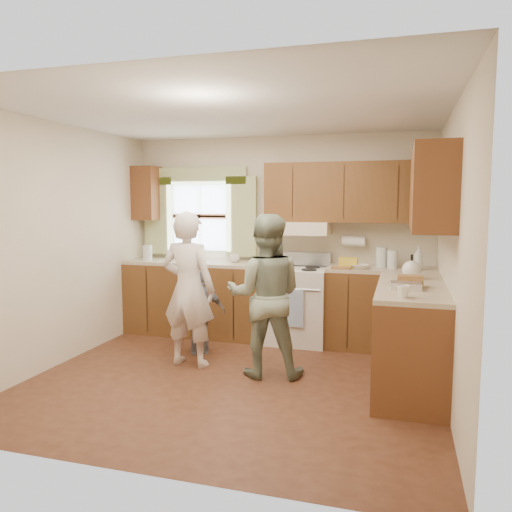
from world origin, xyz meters
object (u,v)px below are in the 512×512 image
(woman_left, at_px, (188,289))
(child, at_px, (200,312))
(woman_right, at_px, (265,296))
(stove, at_px, (296,304))

(woman_left, bearing_deg, child, -80.72)
(woman_right, distance_m, child, 1.03)
(stove, xyz_separation_m, woman_left, (-0.89, -1.16, 0.33))
(woman_left, xyz_separation_m, child, (-0.03, 0.38, -0.33))
(stove, bearing_deg, child, -139.98)
(child, bearing_deg, stove, -164.20)
(stove, height_order, woman_right, woman_right)
(stove, relative_size, child, 1.14)
(child, bearing_deg, woman_right, 128.49)
(stove, bearing_deg, woman_right, -92.33)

